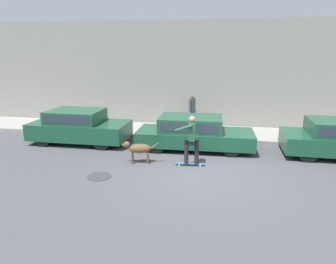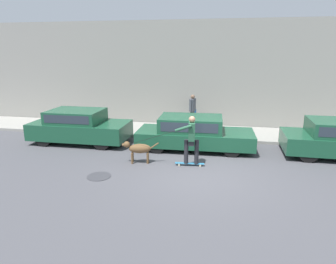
{
  "view_description": "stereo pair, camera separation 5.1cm",
  "coord_description": "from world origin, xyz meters",
  "px_view_note": "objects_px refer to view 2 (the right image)",
  "views": [
    {
      "loc": [
        0.55,
        -8.64,
        3.63
      ],
      "look_at": [
        -1.22,
        1.23,
        0.95
      ],
      "focal_mm": 32.0,
      "sensor_mm": 36.0,
      "label": 1
    },
    {
      "loc": [
        0.6,
        -8.64,
        3.63
      ],
      "look_at": [
        -1.22,
        1.23,
        0.95
      ],
      "focal_mm": 32.0,
      "sensor_mm": 36.0,
      "label": 2
    }
  ],
  "objects_px": {
    "parked_car_0": "(80,127)",
    "pedestrian_with_bag": "(193,110)",
    "parked_car_1": "(194,133)",
    "dog": "(139,149)",
    "skateboarder": "(191,138)"
  },
  "relations": [
    {
      "from": "dog",
      "to": "pedestrian_with_bag",
      "type": "xyz_separation_m",
      "value": [
        1.31,
        4.81,
        0.49
      ]
    },
    {
      "from": "pedestrian_with_bag",
      "to": "parked_car_1",
      "type": "bearing_deg",
      "value": -67.86
    },
    {
      "from": "parked_car_0",
      "to": "pedestrian_with_bag",
      "type": "relative_size",
      "value": 2.51
    },
    {
      "from": "parked_car_0",
      "to": "pedestrian_with_bag",
      "type": "bearing_deg",
      "value": 34.01
    },
    {
      "from": "parked_car_0",
      "to": "pedestrian_with_bag",
      "type": "height_order",
      "value": "pedestrian_with_bag"
    },
    {
      "from": "parked_car_0",
      "to": "skateboarder",
      "type": "xyz_separation_m",
      "value": [
        4.81,
        -1.83,
        0.28
      ]
    },
    {
      "from": "parked_car_0",
      "to": "pedestrian_with_bag",
      "type": "distance_m",
      "value": 5.27
    },
    {
      "from": "parked_car_1",
      "to": "pedestrian_with_bag",
      "type": "distance_m",
      "value": 2.98
    },
    {
      "from": "parked_car_1",
      "to": "dog",
      "type": "relative_size",
      "value": 3.68
    },
    {
      "from": "skateboarder",
      "to": "parked_car_1",
      "type": "bearing_deg",
      "value": -91.56
    },
    {
      "from": "dog",
      "to": "parked_car_0",
      "type": "bearing_deg",
      "value": -42.5
    },
    {
      "from": "parked_car_1",
      "to": "parked_car_0",
      "type": "bearing_deg",
      "value": 178.38
    },
    {
      "from": "parked_car_1",
      "to": "pedestrian_with_bag",
      "type": "bearing_deg",
      "value": 95.26
    },
    {
      "from": "parked_car_0",
      "to": "skateboarder",
      "type": "bearing_deg",
      "value": -20.75
    },
    {
      "from": "skateboarder",
      "to": "parked_car_0",
      "type": "bearing_deg",
      "value": -25.37
    }
  ]
}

